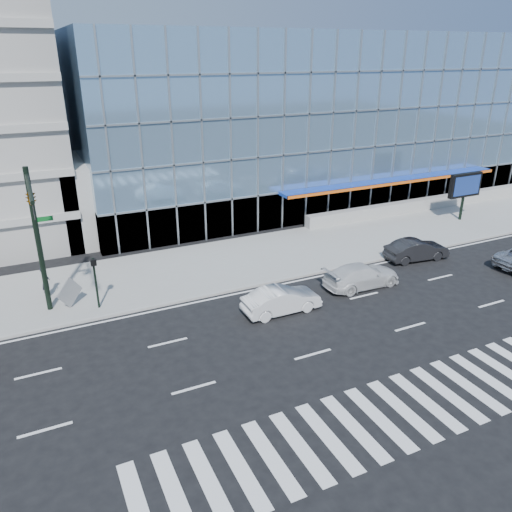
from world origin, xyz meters
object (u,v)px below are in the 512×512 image
Objects in this scene: marquee_sign at (465,186)px; white_suv at (362,275)px; ped_signal_post at (95,275)px; pedestrian at (46,282)px; tilted_panel at (70,292)px; traffic_signal at (33,213)px; white_sedan at (281,300)px; dark_sedan at (416,250)px.

marquee_sign is 16.99m from white_suv.
pedestrian is at bearing 132.47° from ped_signal_post.
ped_signal_post is 1.91m from tilted_panel.
traffic_signal is 1.61× the size of white_suv.
traffic_signal is at bearing -171.48° from ped_signal_post.
marquee_sign is (30.50, 3.05, 0.93)m from ped_signal_post.
traffic_signal reaches higher than marquee_sign.
white_sedan is (-6.00, -0.77, 0.01)m from white_suv.
marquee_sign is 22.81m from white_sedan.
ped_signal_post is 1.57× the size of pedestrian.
tilted_panel is (1.09, -1.94, -0.04)m from pedestrian.
white_sedan is at bearing -19.79° from traffic_signal.
ped_signal_post is at bearing 75.94° from white_suv.
marquee_sign reaches higher than pedestrian.
white_suv is at bearing -156.05° from marquee_sign.
ped_signal_post is 15.65m from white_suv.
ped_signal_post is 0.68× the size of white_sedan.
marquee_sign is (33.00, 3.42, -3.10)m from traffic_signal.
dark_sedan is 22.67m from tilted_panel.
pedestrian reaches higher than white_sedan.
pedestrian is 1.47× the size of tilted_panel.
tilted_panel reaches higher than white_suv.
dark_sedan is 3.42× the size of tilted_panel.
pedestrian is (-23.60, 4.64, 0.37)m from dark_sedan.
tilted_panel is (-1.38, 0.76, -1.08)m from ped_signal_post.
marquee_sign is at bearing -70.44° from white_sedan.
traffic_signal is 2.00× the size of marquee_sign.
marquee_sign is 3.08× the size of tilted_panel.
tilted_panel is at bearing 74.58° from white_suv.
traffic_signal reaches higher than tilted_panel.
traffic_signal reaches higher than pedestrian.
ped_signal_post is 2.31× the size of tilted_panel.
marquee_sign reaches higher than tilted_panel.
pedestrian is at bearing -179.39° from marquee_sign.
tilted_panel reaches higher than white_sedan.
pedestrian is at bearing 85.44° from dark_sedan.
ped_signal_post is at bearing 8.52° from traffic_signal.
marquee_sign is at bearing -86.90° from pedestrian.
white_suv is 3.82× the size of tilted_panel.
pedestrian is (-32.97, -0.35, -1.96)m from marquee_sign.
white_suv is (15.12, -3.78, -1.42)m from ped_signal_post.
traffic_signal is at bearing 79.03° from white_suv.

